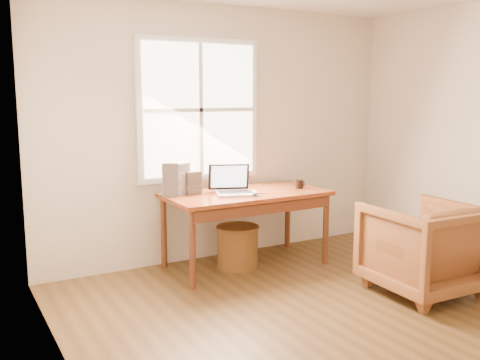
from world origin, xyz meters
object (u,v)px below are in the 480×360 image
object	(u,v)px
desk	(246,194)
laptop	(237,178)
armchair	(423,248)
coffee_mug	(299,184)
wicker_stool	(238,247)
cd_stack_a	(180,178)

from	to	relation	value
desk	laptop	bearing A→B (deg)	-149.95
armchair	coffee_mug	bearing A→B (deg)	-71.31
armchair	coffee_mug	xyz separation A→B (m)	(-0.38, 1.30, 0.40)
armchair	laptop	world-z (taller)	laptop
desk	laptop	distance (m)	0.25
laptop	coffee_mug	distance (m)	0.74
wicker_stool	coffee_mug	size ratio (longest dim) A/B	4.63
wicker_stool	desk	bearing A→B (deg)	0.00
wicker_stool	cd_stack_a	bearing A→B (deg)	156.89
laptop	coffee_mug	xyz separation A→B (m)	(0.73, -0.00, -0.12)
wicker_stool	cd_stack_a	size ratio (longest dim) A/B	1.31
armchair	laptop	xyz separation A→B (m)	(-1.11, 1.31, 0.52)
desk	wicker_stool	size ratio (longest dim) A/B	3.96
laptop	cd_stack_a	size ratio (longest dim) A/B	1.50
desk	wicker_stool	xyz separation A→B (m)	(-0.09, 0.00, -0.53)
cd_stack_a	laptop	bearing A→B (deg)	-32.94
wicker_stool	cd_stack_a	distance (m)	0.90
laptop	coffee_mug	bearing A→B (deg)	20.73
desk	cd_stack_a	distance (m)	0.67
armchair	cd_stack_a	distance (m)	2.31
armchair	laptop	bearing A→B (deg)	-47.32
desk	armchair	distance (m)	1.72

